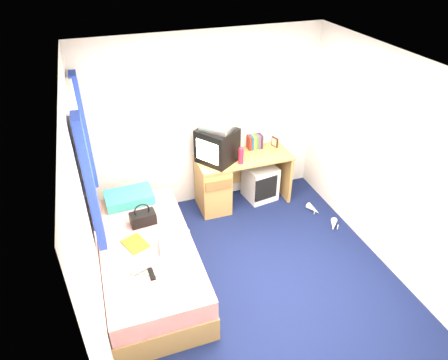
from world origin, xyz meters
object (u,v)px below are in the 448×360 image
object	(u,v)px
storage_cube	(260,182)
pink_water_bottle	(241,156)
aerosol_can	(232,149)
remote_control	(152,274)
pillow	(129,197)
towel	(175,243)
water_bottle	(141,268)
white_heels	(323,217)
bed	(149,263)
handbag	(143,218)
vcr	(217,127)
magazine	(135,244)
crt_tv	(217,145)
colour_swatch_fan	(155,274)
picture_frame	(275,142)
desk	(224,181)

from	to	relation	value
storage_cube	pink_water_bottle	xyz separation A→B (m)	(-0.38, -0.18, 0.60)
aerosol_can	remote_control	distance (m)	2.19
pillow	storage_cube	bearing A→B (deg)	8.22
aerosol_can	remote_control	world-z (taller)	aerosol_can
pink_water_bottle	towel	xyz separation A→B (m)	(-1.15, -1.08, -0.27)
water_bottle	storage_cube	bearing A→B (deg)	37.49
white_heels	bed	bearing A→B (deg)	-172.20
handbag	remote_control	size ratio (longest dim) A/B	1.88
vcr	magazine	world-z (taller)	vcr
storage_cube	crt_tv	bearing A→B (deg)	171.84
pillow	vcr	bearing A→B (deg)	12.31
water_bottle	colour_swatch_fan	size ratio (longest dim) A/B	0.91
vcr	pink_water_bottle	size ratio (longest dim) A/B	1.80
handbag	towel	bearing A→B (deg)	-68.07
handbag	water_bottle	distance (m)	0.75
storage_cube	remote_control	bearing A→B (deg)	-148.24
towel	water_bottle	distance (m)	0.46
magazine	vcr	bearing A→B (deg)	39.94
bed	picture_frame	distance (m)	2.47
picture_frame	water_bottle	world-z (taller)	picture_frame
storage_cube	aerosol_can	xyz separation A→B (m)	(-0.43, 0.06, 0.59)
towel	vcr	bearing A→B (deg)	54.87
desk	vcr	world-z (taller)	vcr
crt_tv	aerosol_can	xyz separation A→B (m)	(0.23, 0.06, -0.13)
vcr	remote_control	size ratio (longest dim) A/B	2.45
bed	aerosol_can	xyz separation A→B (m)	(1.40, 1.18, 0.58)
desk	colour_swatch_fan	distance (m)	2.02
aerosol_can	storage_cube	bearing A→B (deg)	-7.48
storage_cube	pink_water_bottle	world-z (taller)	pink_water_bottle
vcr	towel	xyz separation A→B (m)	(-0.88, -1.26, -0.65)
colour_swatch_fan	towel	bearing A→B (deg)	48.86
towel	water_bottle	bearing A→B (deg)	-150.56
pillow	colour_swatch_fan	size ratio (longest dim) A/B	2.61
storage_cube	magazine	bearing A→B (deg)	-159.54
storage_cube	pink_water_bottle	size ratio (longest dim) A/B	2.37
desk	storage_cube	xyz separation A→B (m)	(0.56, 0.01, -0.15)
desk	magazine	xyz separation A→B (m)	(-1.38, -1.07, 0.14)
vcr	handbag	distance (m)	1.50
pillow	crt_tv	xyz separation A→B (m)	(1.23, 0.27, 0.38)
vcr	storage_cube	bearing A→B (deg)	47.73
pink_water_bottle	towel	distance (m)	1.60
picture_frame	handbag	xyz separation A→B (m)	(-2.04, -0.86, -0.20)
pink_water_bottle	bed	bearing A→B (deg)	-146.84
remote_control	white_heels	bearing A→B (deg)	14.20
picture_frame	handbag	world-z (taller)	picture_frame
desk	white_heels	bearing A→B (deg)	-33.58
aerosol_can	towel	distance (m)	1.74
picture_frame	aerosol_can	xyz separation A→B (m)	(-0.67, -0.06, 0.03)
aerosol_can	handbag	distance (m)	1.60
desk	crt_tv	distance (m)	0.58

